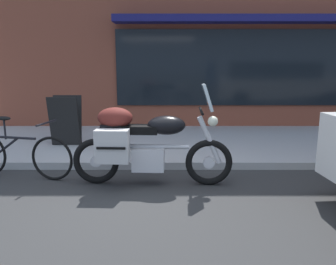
# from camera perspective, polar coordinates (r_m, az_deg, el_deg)

# --- Properties ---
(ground_plane) EXTENTS (80.00, 80.00, 0.00)m
(ground_plane) POSITION_cam_1_polar(r_m,az_deg,el_deg) (4.36, -4.47, -10.91)
(ground_plane) COLOR #303030
(touring_motorcycle) EXTENTS (2.22, 0.63, 1.40)m
(touring_motorcycle) POSITION_cam_1_polar(r_m,az_deg,el_deg) (4.61, -4.10, -1.72)
(touring_motorcycle) COLOR black
(touring_motorcycle) RESTS_ON ground_plane
(parked_bicycle) EXTENTS (1.70, 0.55, 0.91)m
(parked_bicycle) POSITION_cam_1_polar(r_m,az_deg,el_deg) (5.43, -23.73, -3.31)
(parked_bicycle) COLOR black
(parked_bicycle) RESTS_ON ground_plane
(sandwich_board_sign) EXTENTS (0.55, 0.41, 0.94)m
(sandwich_board_sign) POSITION_cam_1_polar(r_m,az_deg,el_deg) (6.72, -16.67, 1.96)
(sandwich_board_sign) COLOR black
(sandwich_board_sign) RESTS_ON sidewalk_curb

